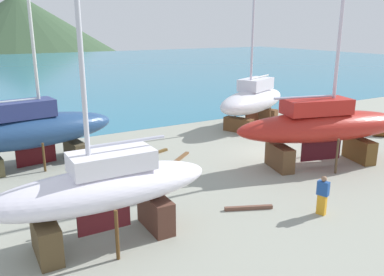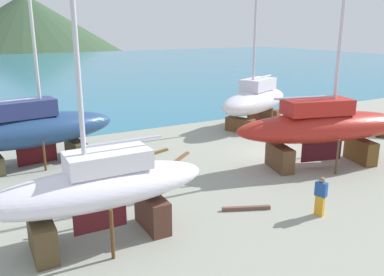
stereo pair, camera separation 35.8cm
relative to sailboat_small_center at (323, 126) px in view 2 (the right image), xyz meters
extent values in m
plane|color=gray|center=(-0.97, 0.15, -2.16)|extent=(46.56, 46.56, 0.00)
cube|color=teal|center=(-0.97, 58.34, -2.16)|extent=(168.41, 93.09, 0.01)
cone|color=#344C32|center=(8.29, 166.21, -2.16)|extent=(132.06, 132.06, 39.94)
cube|color=brown|center=(2.39, -0.63, -1.53)|extent=(1.20, 2.15, 1.26)
cube|color=brown|center=(-2.31, 0.61, -1.53)|extent=(1.20, 2.15, 1.26)
cylinder|color=brown|center=(0.40, 1.35, -1.26)|extent=(0.12, 0.12, 1.81)
cylinder|color=brown|center=(-0.32, -1.37, -1.26)|extent=(0.12, 0.12, 1.81)
ellipsoid|color=#AD241B|center=(0.04, -0.01, -0.05)|extent=(10.04, 4.94, 1.56)
cube|color=#47111A|center=(0.04, -0.01, -1.37)|extent=(2.27, 0.67, 1.09)
cube|color=red|center=(-0.43, 0.11, 1.04)|extent=(3.77, 2.37, 0.78)
cylinder|color=#B5B5D0|center=(-1.13, 0.30, 1.56)|extent=(3.32, 0.99, 0.12)
cube|color=#4F3E25|center=(-14.47, -1.92, -1.54)|extent=(0.72, 1.87, 1.25)
cube|color=#533126|center=(-10.63, -1.95, -1.54)|extent=(0.72, 1.87, 1.25)
cylinder|color=#53361A|center=(-12.56, -3.22, -1.31)|extent=(0.12, 0.12, 1.70)
cylinder|color=#4F3C1A|center=(-12.54, -0.66, -1.31)|extent=(0.12, 0.12, 1.70)
ellipsoid|color=white|center=(-12.55, -1.94, -0.20)|extent=(7.71, 2.40, 1.31)
cube|color=#54161B|center=(-12.55, -1.94, -1.31)|extent=(1.85, 0.10, 0.92)
cube|color=white|center=(-12.16, -1.94, 0.72)|extent=(2.78, 1.42, 0.65)
cylinder|color=#B9BBC6|center=(-12.93, -1.93, 5.15)|extent=(0.16, 0.16, 9.53)
cylinder|color=#B7B8CA|center=(-11.59, -1.94, 1.29)|extent=(2.69, 0.14, 0.11)
cube|color=brown|center=(0.43, 7.83, -1.67)|extent=(1.49, 2.19, 0.98)
cube|color=brown|center=(4.16, 9.51, -1.67)|extent=(1.49, 2.19, 0.98)
cylinder|color=brown|center=(2.88, 7.37, -1.38)|extent=(0.12, 0.12, 1.57)
cylinder|color=brown|center=(1.71, 9.98, -1.38)|extent=(0.12, 0.12, 1.57)
ellipsoid|color=silver|center=(2.29, 8.67, -0.26)|extent=(8.52, 5.73, 1.68)
cube|color=#4D2112|center=(2.29, 8.67, -1.68)|extent=(1.82, 0.88, 1.18)
cube|color=silver|center=(2.67, 8.84, 0.92)|extent=(3.32, 2.63, 0.84)
cylinder|color=silver|center=(1.92, 8.50, 6.56)|extent=(0.17, 0.17, 12.13)
cylinder|color=silver|center=(3.22, 9.09, 1.40)|extent=(2.66, 1.28, 0.12)
cube|color=#4E412B|center=(-10.99, 7.95, -1.71)|extent=(0.94, 2.04, 0.91)
cylinder|color=#473721|center=(-13.31, 9.03, -1.41)|extent=(0.12, 0.12, 1.52)
cylinder|color=#4F361B|center=(-12.98, 6.34, -1.41)|extent=(0.12, 0.12, 1.52)
ellipsoid|color=navy|center=(-13.14, 7.68, -0.30)|extent=(8.90, 3.51, 1.74)
cube|color=#4E0F13|center=(-13.14, 7.68, -1.78)|extent=(2.07, 0.33, 1.22)
cube|color=navy|center=(-13.57, 7.63, 0.92)|extent=(3.28, 1.85, 0.87)
cylinder|color=silver|center=(-12.71, 7.74, 5.34)|extent=(0.17, 0.17, 9.72)
cylinder|color=silver|center=(-14.22, 7.55, 1.38)|extent=(3.02, 0.49, 0.12)
cube|color=orange|center=(-4.50, -4.24, -1.75)|extent=(0.30, 0.39, 0.82)
cube|color=#20488F|center=(-4.50, -4.24, -1.06)|extent=(0.37, 0.49, 0.57)
sphere|color=#8A6449|center=(-4.50, -4.24, -0.67)|extent=(0.22, 0.22, 0.22)
cylinder|color=brown|center=(7.89, 2.00, -1.89)|extent=(0.98, 0.97, 0.56)
cylinder|color=#272D1F|center=(7.57, 7.03, -1.73)|extent=(0.89, 0.89, 0.86)
cube|color=brown|center=(-6.73, -2.47, -2.09)|extent=(1.88, 0.93, 0.15)
cube|color=brown|center=(-6.87, 6.10, -2.10)|extent=(1.87, 0.79, 0.13)
cube|color=brown|center=(6.91, 5.38, -2.07)|extent=(1.40, 2.63, 0.19)
cube|color=brown|center=(-6.03, 4.59, -2.11)|extent=(1.83, 1.53, 0.10)
cube|color=olive|center=(11.04, 4.26, -2.08)|extent=(2.81, 1.18, 0.17)
camera|label=1|loc=(-16.21, -14.13, 5.01)|focal=37.39mm
camera|label=2|loc=(-15.90, -14.31, 5.01)|focal=37.39mm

